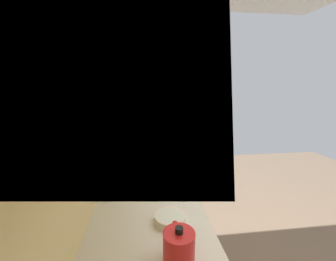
{
  "coord_description": "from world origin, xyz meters",
  "views": [
    {
      "loc": [
        -1.36,
        1.12,
        1.61
      ],
      "look_at": [
        -0.5,
        1.02,
        1.42
      ],
      "focal_mm": 22.12,
      "sensor_mm": 36.0,
      "label": 1
    }
  ],
  "objects_px": {
    "microwave": "(143,151)",
    "kettle": "(179,248)",
    "oven_range": "(145,168)",
    "bowl": "(170,218)"
  },
  "relations": [
    {
      "from": "bowl",
      "to": "kettle",
      "type": "distance_m",
      "value": 0.27
    },
    {
      "from": "oven_range",
      "to": "kettle",
      "type": "xyz_separation_m",
      "value": [
        -2.09,
        -0.12,
        0.51
      ]
    },
    {
      "from": "microwave",
      "to": "kettle",
      "type": "bearing_deg",
      "value": -172.53
    },
    {
      "from": "bowl",
      "to": "kettle",
      "type": "bearing_deg",
      "value": 180.0
    },
    {
      "from": "microwave",
      "to": "bowl",
      "type": "distance_m",
      "value": 0.78
    },
    {
      "from": "oven_range",
      "to": "kettle",
      "type": "distance_m",
      "value": 2.15
    },
    {
      "from": "oven_range",
      "to": "bowl",
      "type": "bearing_deg",
      "value": -176.3
    },
    {
      "from": "oven_range",
      "to": "microwave",
      "type": "relative_size",
      "value": 2.33
    },
    {
      "from": "oven_range",
      "to": "bowl",
      "type": "xyz_separation_m",
      "value": [
        -1.82,
        -0.12,
        0.45
      ]
    },
    {
      "from": "microwave",
      "to": "bowl",
      "type": "height_order",
      "value": "microwave"
    }
  ]
}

